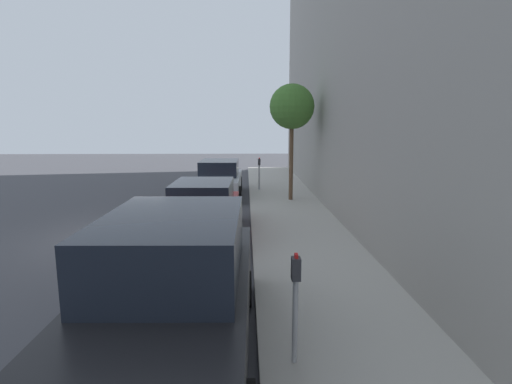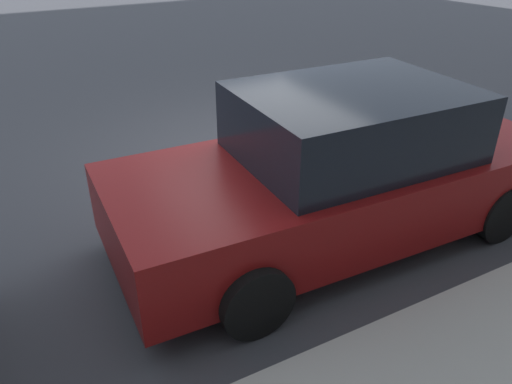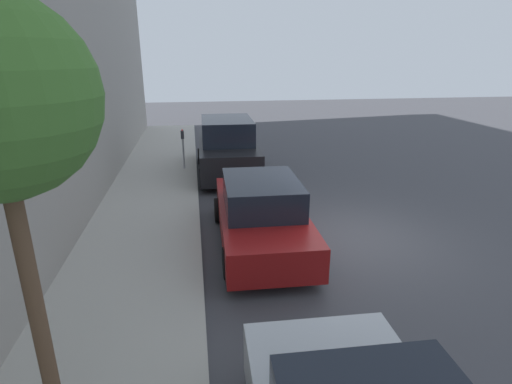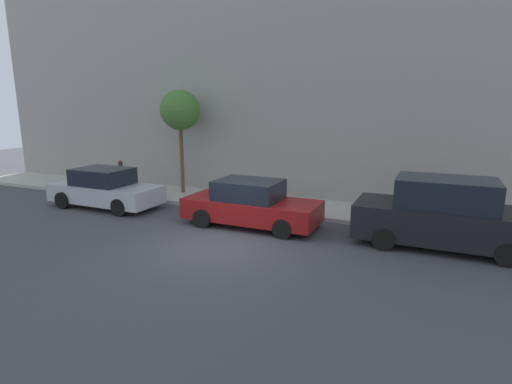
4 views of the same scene
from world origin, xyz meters
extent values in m
plane|color=#424247|center=(0.00, 0.00, 0.00)|extent=(60.00, 60.00, 0.00)
cube|color=#B2ADA3|center=(4.86, 0.00, 0.07)|extent=(2.72, 32.00, 0.15)
cube|color=black|center=(2.39, -5.92, 0.70)|extent=(2.06, 4.84, 0.96)
cube|color=black|center=(2.39, -5.92, 1.58)|extent=(1.78, 2.64, 0.80)
cylinder|color=black|center=(1.46, -4.43, 0.31)|extent=(0.22, 0.62, 0.62)
cylinder|color=black|center=(3.32, -4.43, 0.31)|extent=(0.22, 0.62, 0.62)
cube|color=maroon|center=(2.15, -0.13, 0.56)|extent=(1.92, 4.55, 0.68)
cube|color=black|center=(2.15, -0.03, 1.22)|extent=(1.64, 2.14, 0.64)
cylinder|color=black|center=(1.30, 1.27, 0.31)|extent=(0.22, 0.62, 0.62)
cylinder|color=black|center=(3.00, 1.27, 0.31)|extent=(0.22, 0.62, 0.62)
cylinder|color=black|center=(1.30, -1.52, 0.31)|extent=(0.22, 0.62, 0.62)
cylinder|color=black|center=(3.00, -1.52, 0.31)|extent=(0.22, 0.62, 0.62)
cube|color=#B7BABF|center=(2.20, 6.16, 0.56)|extent=(1.91, 4.54, 0.68)
cube|color=black|center=(2.20, 6.26, 1.22)|extent=(1.63, 2.14, 0.64)
cylinder|color=black|center=(1.35, 7.56, 0.33)|extent=(0.22, 0.65, 0.65)
cylinder|color=black|center=(3.05, 7.56, 0.33)|extent=(0.22, 0.65, 0.65)
cylinder|color=black|center=(1.35, 4.77, 0.33)|extent=(0.22, 0.65, 0.65)
cylinder|color=black|center=(3.05, 4.77, 0.33)|extent=(0.22, 0.65, 0.65)
cylinder|color=#ADADB2|center=(3.95, -6.31, 0.70)|extent=(0.07, 0.07, 1.10)
cube|color=#2D2D33|center=(3.95, -6.31, 1.39)|extent=(0.11, 0.15, 0.28)
cube|color=red|center=(3.95, -6.31, 1.55)|extent=(0.04, 0.09, 0.05)
cylinder|color=#ADADB2|center=(3.95, 6.91, 0.71)|extent=(0.07, 0.07, 1.11)
cube|color=#2D2D33|center=(3.95, 6.91, 1.40)|extent=(0.11, 0.15, 0.28)
cube|color=red|center=(3.95, 6.91, 1.57)|extent=(0.04, 0.09, 0.05)
cylinder|color=brown|center=(5.11, 4.50, 1.71)|extent=(0.16, 0.16, 3.13)
sphere|color=#42752D|center=(5.11, 4.50, 3.75)|extent=(1.71, 1.71, 1.71)
camera|label=1|loc=(3.34, -10.93, 3.15)|focal=28.00mm
camera|label=2|loc=(5.62, -2.92, 2.92)|focal=35.00mm
camera|label=3|loc=(3.53, 8.02, 4.06)|focal=28.00mm
camera|label=4|loc=(-9.61, -5.28, 3.96)|focal=28.00mm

